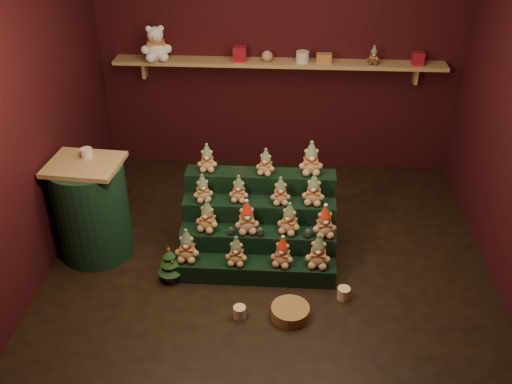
# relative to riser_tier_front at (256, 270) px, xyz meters

# --- Properties ---
(ground) EXTENTS (4.00, 4.00, 0.00)m
(ground) POSITION_rel_riser_tier_front_xyz_m (0.12, 0.18, -0.09)
(ground) COLOR black
(ground) RESTS_ON ground
(back_wall) EXTENTS (4.00, 0.10, 2.80)m
(back_wall) POSITION_rel_riser_tier_front_xyz_m (0.12, 2.23, 1.31)
(back_wall) COLOR black
(back_wall) RESTS_ON ground
(front_wall) EXTENTS (4.00, 0.10, 2.80)m
(front_wall) POSITION_rel_riser_tier_front_xyz_m (0.12, -1.87, 1.31)
(front_wall) COLOR black
(front_wall) RESTS_ON ground
(left_wall) EXTENTS (0.10, 4.00, 2.80)m
(left_wall) POSITION_rel_riser_tier_front_xyz_m (-1.93, 0.18, 1.31)
(left_wall) COLOR black
(left_wall) RESTS_ON ground
(back_shelf) EXTENTS (3.60, 0.26, 0.24)m
(back_shelf) POSITION_rel_riser_tier_front_xyz_m (0.12, 2.06, 1.20)
(back_shelf) COLOR tan
(back_shelf) RESTS_ON ground
(riser_tier_front) EXTENTS (1.40, 0.22, 0.18)m
(riser_tier_front) POSITION_rel_riser_tier_front_xyz_m (0.00, 0.00, 0.00)
(riser_tier_front) COLOR black
(riser_tier_front) RESTS_ON ground
(riser_tier_midfront) EXTENTS (1.40, 0.22, 0.36)m
(riser_tier_midfront) POSITION_rel_riser_tier_front_xyz_m (0.00, 0.22, 0.09)
(riser_tier_midfront) COLOR black
(riser_tier_midfront) RESTS_ON ground
(riser_tier_midback) EXTENTS (1.40, 0.22, 0.54)m
(riser_tier_midback) POSITION_rel_riser_tier_front_xyz_m (0.00, 0.44, 0.18)
(riser_tier_midback) COLOR black
(riser_tier_midback) RESTS_ON ground
(riser_tier_back) EXTENTS (1.40, 0.22, 0.72)m
(riser_tier_back) POSITION_rel_riser_tier_front_xyz_m (0.00, 0.66, 0.27)
(riser_tier_back) COLOR black
(riser_tier_back) RESTS_ON ground
(teddy_0) EXTENTS (0.22, 0.20, 0.30)m
(teddy_0) POSITION_rel_riser_tier_front_xyz_m (-0.61, 0.01, 0.24)
(teddy_0) COLOR tan
(teddy_0) RESTS_ON riser_tier_front
(teddy_1) EXTENTS (0.21, 0.19, 0.27)m
(teddy_1) POSITION_rel_riser_tier_front_xyz_m (-0.17, -0.02, 0.22)
(teddy_1) COLOR tan
(teddy_1) RESTS_ON riser_tier_front
(teddy_2) EXTENTS (0.24, 0.22, 0.28)m
(teddy_2) POSITION_rel_riser_tier_front_xyz_m (0.23, -0.01, 0.23)
(teddy_2) COLOR tan
(teddy_2) RESTS_ON riser_tier_front
(teddy_3) EXTENTS (0.24, 0.21, 0.31)m
(teddy_3) POSITION_rel_riser_tier_front_xyz_m (0.54, -0.00, 0.24)
(teddy_3) COLOR tan
(teddy_3) RESTS_ON riser_tier_front
(teddy_4) EXTENTS (0.26, 0.24, 0.29)m
(teddy_4) POSITION_rel_riser_tier_front_xyz_m (-0.45, 0.23, 0.42)
(teddy_4) COLOR tan
(teddy_4) RESTS_ON riser_tier_midfront
(teddy_5) EXTENTS (0.25, 0.23, 0.30)m
(teddy_5) POSITION_rel_riser_tier_front_xyz_m (-0.10, 0.22, 0.42)
(teddy_5) COLOR tan
(teddy_5) RESTS_ON riser_tier_midfront
(teddy_6) EXTENTS (0.26, 0.25, 0.29)m
(teddy_6) POSITION_rel_riser_tier_front_xyz_m (0.28, 0.23, 0.42)
(teddy_6) COLOR tan
(teddy_6) RESTS_ON riser_tier_midfront
(teddy_7) EXTENTS (0.24, 0.23, 0.30)m
(teddy_7) POSITION_rel_riser_tier_front_xyz_m (0.59, 0.20, 0.42)
(teddy_7) COLOR tan
(teddy_7) RESTS_ON riser_tier_midfront
(teddy_8) EXTENTS (0.23, 0.22, 0.26)m
(teddy_8) POSITION_rel_riser_tier_front_xyz_m (-0.51, 0.44, 0.58)
(teddy_8) COLOR tan
(teddy_8) RESTS_ON riser_tier_midback
(teddy_9) EXTENTS (0.19, 0.17, 0.25)m
(teddy_9) POSITION_rel_riser_tier_front_xyz_m (-0.19, 0.45, 0.57)
(teddy_9) COLOR tan
(teddy_9) RESTS_ON riser_tier_midback
(teddy_10) EXTENTS (0.20, 0.18, 0.26)m
(teddy_10) POSITION_rel_riser_tier_front_xyz_m (0.19, 0.43, 0.58)
(teddy_10) COLOR tan
(teddy_10) RESTS_ON riser_tier_midback
(teddy_11) EXTENTS (0.23, 0.21, 0.29)m
(teddy_11) POSITION_rel_riser_tier_front_xyz_m (0.49, 0.45, 0.60)
(teddy_11) COLOR tan
(teddy_11) RESTS_ON riser_tier_midback
(teddy_12) EXTENTS (0.19, 0.17, 0.26)m
(teddy_12) POSITION_rel_riser_tier_front_xyz_m (-0.50, 0.68, 0.76)
(teddy_12) COLOR tan
(teddy_12) RESTS_ON riser_tier_back
(teddy_13) EXTENTS (0.21, 0.20, 0.25)m
(teddy_13) POSITION_rel_riser_tier_front_xyz_m (0.05, 0.64, 0.75)
(teddy_13) COLOR tan
(teddy_13) RESTS_ON riser_tier_back
(teddy_14) EXTENTS (0.24, 0.22, 0.31)m
(teddy_14) POSITION_rel_riser_tier_front_xyz_m (0.46, 0.68, 0.79)
(teddy_14) COLOR tan
(teddy_14) RESTS_ON riser_tier_back
(snow_globe_a) EXTENTS (0.06, 0.06, 0.08)m
(snow_globe_a) POSITION_rel_riser_tier_front_xyz_m (-0.23, 0.16, 0.31)
(snow_globe_a) COLOR black
(snow_globe_a) RESTS_ON riser_tier_midfront
(snow_globe_b) EXTENTS (0.06, 0.06, 0.09)m
(snow_globe_b) POSITION_rel_riser_tier_front_xyz_m (0.03, 0.16, 0.31)
(snow_globe_b) COLOR black
(snow_globe_b) RESTS_ON riser_tier_midfront
(snow_globe_c) EXTENTS (0.07, 0.07, 0.09)m
(snow_globe_c) POSITION_rel_riser_tier_front_xyz_m (0.44, 0.16, 0.31)
(snow_globe_c) COLOR black
(snow_globe_c) RESTS_ON riser_tier_midfront
(side_table) EXTENTS (0.67, 0.67, 0.96)m
(side_table) POSITION_rel_riser_tier_front_xyz_m (-1.53, 0.32, 0.38)
(side_table) COLOR tan
(side_table) RESTS_ON ground
(table_ornament) EXTENTS (0.10, 0.10, 0.08)m
(table_ornament) POSITION_rel_riser_tier_front_xyz_m (-1.53, 0.42, 0.91)
(table_ornament) COLOR beige
(table_ornament) RESTS_ON side_table
(mini_christmas_tree) EXTENTS (0.22, 0.22, 0.37)m
(mini_christmas_tree) POSITION_rel_riser_tier_front_xyz_m (-0.76, -0.07, 0.09)
(mini_christmas_tree) COLOR #4B2A1B
(mini_christmas_tree) RESTS_ON ground
(mug_left) EXTENTS (0.10, 0.10, 0.10)m
(mug_left) POSITION_rel_riser_tier_front_xyz_m (-0.11, -0.50, -0.04)
(mug_left) COLOR beige
(mug_left) RESTS_ON ground
(mug_right) EXTENTS (0.11, 0.11, 0.11)m
(mug_right) POSITION_rel_riser_tier_front_xyz_m (0.76, -0.22, -0.03)
(mug_right) COLOR beige
(mug_right) RESTS_ON ground
(wicker_basket) EXTENTS (0.40, 0.40, 0.10)m
(wicker_basket) POSITION_rel_riser_tier_front_xyz_m (0.31, -0.46, -0.04)
(wicker_basket) COLOR #9E7A40
(wicker_basket) RESTS_ON ground
(white_bear) EXTENTS (0.39, 0.37, 0.47)m
(white_bear) POSITION_rel_riser_tier_front_xyz_m (-1.20, 2.02, 1.46)
(white_bear) COLOR white
(white_bear) RESTS_ON back_shelf
(brown_bear) EXTENTS (0.15, 0.14, 0.19)m
(brown_bear) POSITION_rel_riser_tier_front_xyz_m (1.12, 2.02, 1.33)
(brown_bear) COLOR #4C3019
(brown_bear) RESTS_ON back_shelf
(gift_tin_red_a) EXTENTS (0.14, 0.14, 0.16)m
(gift_tin_red_a) POSITION_rel_riser_tier_front_xyz_m (-0.30, 2.03, 1.31)
(gift_tin_red_a) COLOR #A71929
(gift_tin_red_a) RESTS_ON back_shelf
(gift_tin_cream) EXTENTS (0.14, 0.14, 0.12)m
(gift_tin_cream) POSITION_rel_riser_tier_front_xyz_m (0.37, 2.03, 1.29)
(gift_tin_cream) COLOR beige
(gift_tin_cream) RESTS_ON back_shelf
(gift_tin_red_b) EXTENTS (0.12, 0.12, 0.14)m
(gift_tin_red_b) POSITION_rel_riser_tier_front_xyz_m (1.59, 2.03, 1.30)
(gift_tin_red_b) COLOR #A71929
(gift_tin_red_b) RESTS_ON back_shelf
(shelf_plush_ball) EXTENTS (0.12, 0.12, 0.12)m
(shelf_plush_ball) POSITION_rel_riser_tier_front_xyz_m (-0.01, 2.03, 1.29)
(shelf_plush_ball) COLOR tan
(shelf_plush_ball) RESTS_ON back_shelf
(scarf_gift_box) EXTENTS (0.16, 0.10, 0.10)m
(scarf_gift_box) POSITION_rel_riser_tier_front_xyz_m (0.60, 2.03, 1.28)
(scarf_gift_box) COLOR #E95621
(scarf_gift_box) RESTS_ON back_shelf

